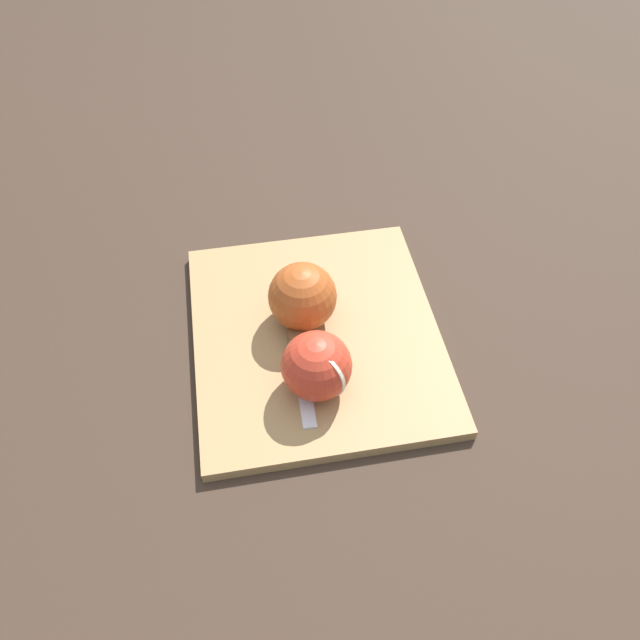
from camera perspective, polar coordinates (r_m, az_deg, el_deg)
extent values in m
plane|color=#38281E|center=(0.71, 0.00, -1.76)|extent=(4.00, 4.00, 0.00)
cube|color=#A37A4C|center=(0.71, 0.00, -1.40)|extent=(0.35, 0.32, 0.01)
sphere|color=#AD4C1E|center=(0.69, -1.26, 2.16)|extent=(0.08, 0.08, 0.08)
cylinder|color=beige|center=(0.68, -0.75, 1.97)|extent=(0.07, 0.04, 0.07)
sphere|color=red|center=(0.63, 0.48, -4.20)|extent=(0.07, 0.07, 0.07)
cylinder|color=beige|center=(0.63, 0.14, -4.60)|extent=(0.04, 0.06, 0.07)
cube|color=silver|center=(0.66, -1.07, -6.41)|extent=(0.09, 0.03, 0.00)
cube|color=brown|center=(0.70, -1.98, -0.60)|extent=(0.07, 0.03, 0.02)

